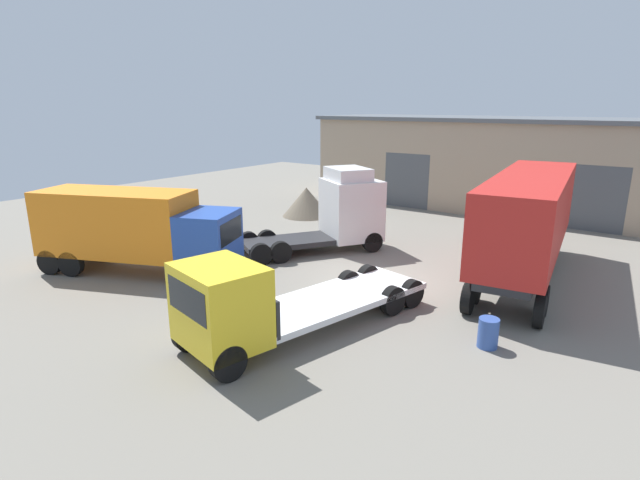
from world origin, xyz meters
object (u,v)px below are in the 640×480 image
at_px(flatbed_truck_yellow, 261,304).
at_px(gravel_pile, 306,202).
at_px(container_trailer_grey, 528,215).
at_px(oil_drum, 488,333).
at_px(tractor_unit_white, 341,211).
at_px(box_truck_blue, 134,227).

xyz_separation_m(flatbed_truck_yellow, gravel_pile, (-9.47, 14.44, -0.38)).
relative_size(container_trailer_grey, oil_drum, 12.22).
relative_size(gravel_pile, oil_drum, 3.39).
bearing_deg(tractor_unit_white, box_truck_blue, -179.18).
height_order(container_trailer_grey, box_truck_blue, container_trailer_grey).
bearing_deg(flatbed_truck_yellow, box_truck_blue, -88.63).
relative_size(flatbed_truck_yellow, gravel_pile, 2.91).
distance_m(container_trailer_grey, box_truck_blue, 15.63).
bearing_deg(oil_drum, box_truck_blue, -172.18).
bearing_deg(oil_drum, container_trailer_grey, 96.70).
bearing_deg(tractor_unit_white, oil_drum, -91.24).
xyz_separation_m(box_truck_blue, flatbed_truck_yellow, (8.56, -1.77, -0.66)).
bearing_deg(oil_drum, gravel_pile, 144.03).
distance_m(box_truck_blue, oil_drum, 14.12).
height_order(box_truck_blue, oil_drum, box_truck_blue).
height_order(tractor_unit_white, gravel_pile, tractor_unit_white).
height_order(tractor_unit_white, container_trailer_grey, container_trailer_grey).
bearing_deg(box_truck_blue, oil_drum, -14.87).
relative_size(tractor_unit_white, oil_drum, 7.75).
height_order(flatbed_truck_yellow, oil_drum, flatbed_truck_yellow).
bearing_deg(flatbed_truck_yellow, tractor_unit_white, -145.91).
height_order(box_truck_blue, flatbed_truck_yellow, box_truck_blue).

